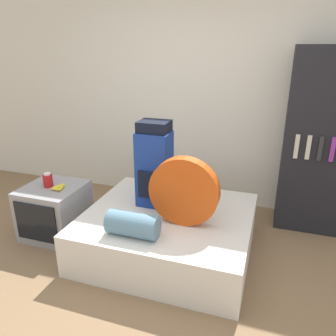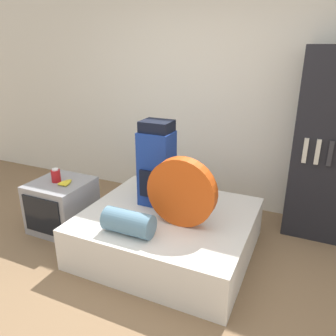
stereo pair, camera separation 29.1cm
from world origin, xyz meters
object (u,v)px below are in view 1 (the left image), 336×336
Objects in this scene: television at (55,211)px; tent_bag at (184,191)px; canister at (48,180)px; sleeping_roll at (133,224)px; backpack at (154,165)px; bookshelf at (318,143)px.

tent_bag is at bearing -1.60° from television.
television is (-1.40, 0.04, -0.44)m from tent_bag.
sleeping_roll is at bearing -18.44° from canister.
tent_bag reaches higher than sleeping_roll.
tent_bag is (0.38, -0.28, -0.10)m from backpack.
canister is 0.08× the size of bookshelf.
backpack reaches higher than television.
sleeping_roll is 2.07m from bookshelf.
backpack is 1.36× the size of tent_bag.
bookshelf reaches higher than tent_bag.
backpack reaches higher than tent_bag.
tent_bag is 4.24× the size of canister.
tent_bag is 1.46m from television.
tent_bag is 1.03× the size of television.
backpack is at bearing 13.36° from television.
tent_bag reaches higher than canister.
canister reaches higher than television.
backpack is 1.70m from bookshelf.
television is 0.34m from canister.
canister is (-1.05, -0.24, -0.20)m from backpack.
bookshelf is (1.12, 1.07, 0.24)m from tent_bag.
television is (-1.06, 0.37, -0.23)m from sleeping_roll.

